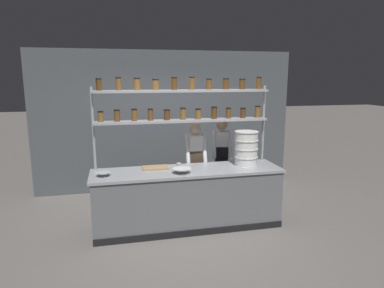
{
  "coord_description": "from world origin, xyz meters",
  "views": [
    {
      "loc": [
        -1.07,
        -4.94,
        2.32
      ],
      "look_at": [
        0.12,
        0.2,
        1.28
      ],
      "focal_mm": 32.0,
      "sensor_mm": 36.0,
      "label": 1
    }
  ],
  "objects": [
    {
      "name": "container_stack",
      "position": [
        0.98,
        0.08,
        1.19
      ],
      "size": [
        0.38,
        0.38,
        0.55
      ],
      "color": "white",
      "rests_on": "prep_counter"
    },
    {
      "name": "chef_left",
      "position": [
        0.27,
        0.61,
        0.89
      ],
      "size": [
        0.37,
        0.29,
        1.57
      ],
      "rotation": [
        0.0,
        0.0,
        -0.06
      ],
      "color": "black",
      "rests_on": "ground_plane"
    },
    {
      "name": "ground_plane",
      "position": [
        0.0,
        0.0,
        0.0
      ],
      "size": [
        40.0,
        40.0,
        0.0
      ],
      "primitive_type": "plane",
      "color": "slate"
    },
    {
      "name": "prep_bowl_near_left",
      "position": [
        -1.25,
        -0.07,
        0.95
      ],
      "size": [
        0.21,
        0.21,
        0.06
      ],
      "color": "#B2B7BC",
      "rests_on": "prep_counter"
    },
    {
      "name": "prep_counter",
      "position": [
        0.0,
        -0.0,
        0.46
      ],
      "size": [
        2.91,
        0.76,
        0.92
      ],
      "color": "slate",
      "rests_on": "ground_plane"
    },
    {
      "name": "spice_shelf_unit",
      "position": [
        0.01,
        0.33,
        1.83
      ],
      "size": [
        2.79,
        0.28,
        2.32
      ],
      "color": "#999BA0",
      "rests_on": "ground_plane"
    },
    {
      "name": "back_wall",
      "position": [
        0.0,
        2.01,
        1.42
      ],
      "size": [
        5.31,
        0.12,
        2.84
      ],
      "primitive_type": "cube",
      "color": "#4C5156",
      "rests_on": "ground_plane"
    },
    {
      "name": "cutting_board",
      "position": [
        -0.47,
        0.18,
        0.93
      ],
      "size": [
        0.4,
        0.26,
        0.02
      ],
      "color": "#A88456",
      "rests_on": "prep_counter"
    },
    {
      "name": "prep_bowl_center_front",
      "position": [
        -0.12,
        -0.18,
        0.96
      ],
      "size": [
        0.28,
        0.28,
        0.08
      ],
      "color": "silver",
      "rests_on": "prep_counter"
    },
    {
      "name": "serving_cup_front",
      "position": [
        -0.11,
        0.12,
        0.96
      ],
      "size": [
        0.07,
        0.07,
        0.08
      ],
      "color": "#B2B7BC",
      "rests_on": "prep_counter"
    },
    {
      "name": "chef_center",
      "position": [
        0.8,
        0.8,
        0.9
      ],
      "size": [
        0.39,
        0.32,
        1.58
      ],
      "rotation": [
        0.0,
        0.0,
        -0.18
      ],
      "color": "black",
      "rests_on": "ground_plane"
    }
  ]
}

